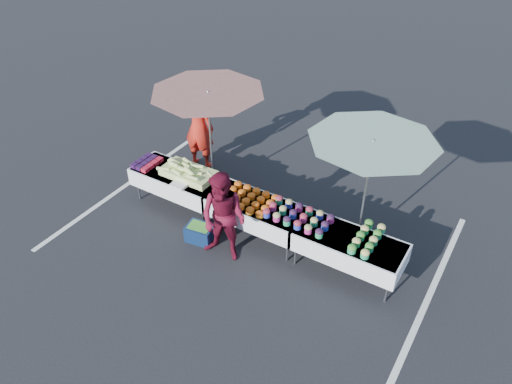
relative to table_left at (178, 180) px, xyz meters
The scene contains 17 objects.
ground 1.89m from the table_left, ahead, with size 80.00×80.00×0.00m, color black.
stripe_left 1.52m from the table_left, behind, with size 0.10×5.00×0.00m, color silver.
stripe_right 5.03m from the table_left, ahead, with size 0.10×5.00×0.00m, color silver.
table_left is the anchor object (origin of this frame).
table_center 1.80m from the table_left, ahead, with size 1.86×0.81×0.75m.
table_right 3.60m from the table_left, ahead, with size 1.86×0.81×0.75m.
berry_punnets 0.74m from the table_left, behind, with size 0.40×0.54×0.08m.
corn_pile 0.35m from the table_left, 10.64° to the left, with size 1.16×0.57×0.26m.
plastic_bags 0.47m from the table_left, 45.00° to the right, with size 0.30×0.25×0.05m, color white.
carrot_bowls 1.66m from the table_left, ahead, with size 0.95×0.69×0.11m.
potato_cups 2.66m from the table_left, ahead, with size 1.14×0.58×0.16m.
bean_baskets 3.87m from the table_left, ahead, with size 0.36×0.86×0.15m.
vendor 1.54m from the table_left, 110.27° to the left, with size 0.70×0.46×1.91m, color red.
customer 1.80m from the table_left, 24.87° to the right, with size 0.83×0.65×1.72m, color maroon.
umbrella_left 1.67m from the table_left, 71.91° to the left, with size 2.65×2.65×2.24m.
umbrella_right 3.85m from the table_left, 12.89° to the left, with size 2.58×2.58×2.19m.
storage_bin 1.26m from the table_left, 33.10° to the right, with size 0.55×0.43×0.32m.
Camera 1 is at (3.70, -5.99, 6.20)m, focal length 35.00 mm.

